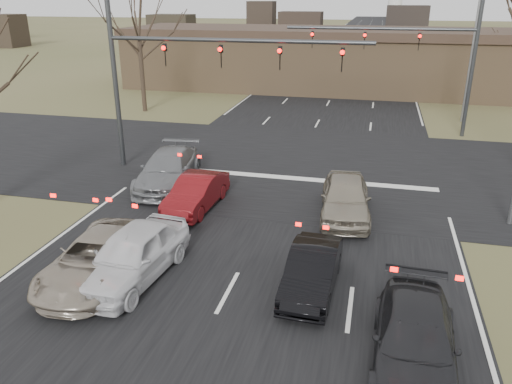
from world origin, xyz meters
TOP-DOWN VIEW (x-y plane):
  - ground at (0.00, 0.00)m, footprint 360.00×360.00m
  - road_main at (0.00, 60.00)m, footprint 14.00×300.00m
  - road_cross at (0.00, 15.00)m, footprint 200.00×14.00m
  - building at (2.00, 38.00)m, footprint 42.40×10.40m
  - mast_arm_near at (-5.23, 13.00)m, footprint 12.12×0.24m
  - mast_arm_far at (6.18, 23.00)m, footprint 11.12×0.24m
  - streetlight_right_far at (9.32, 27.00)m, footprint 2.34×0.25m
  - tree_left_far at (-13.00, 25.00)m, footprint 5.70×5.70m
  - car_silver_suv at (-4.01, 2.85)m, footprint 2.54×5.03m
  - car_white_sedan at (-3.00, 3.14)m, footprint 2.34×4.82m
  - car_black_hatch at (2.33, 3.76)m, footprint 1.48×3.91m
  - car_charcoal_sedan at (5.04, 1.13)m, footprint 2.07×4.71m
  - car_grey_ahead at (-5.11, 10.82)m, footprint 2.79×5.51m
  - car_red_ahead at (-2.99, 8.64)m, footprint 1.65×4.14m
  - car_silver_ahead at (2.88, 9.26)m, footprint 2.20×4.72m

SIDE VIEW (x-z plane):
  - ground at x=0.00m, z-range 0.00..0.00m
  - road_main at x=0.00m, z-range 0.00..0.02m
  - road_cross at x=0.00m, z-range 0.00..0.03m
  - car_black_hatch at x=2.33m, z-range 0.00..1.27m
  - car_red_ahead at x=-2.99m, z-range 0.00..1.34m
  - car_charcoal_sedan at x=5.04m, z-range 0.00..1.35m
  - car_silver_suv at x=-4.01m, z-range 0.00..1.36m
  - car_grey_ahead at x=-5.11m, z-range 0.00..1.53m
  - car_silver_ahead at x=2.88m, z-range 0.00..1.56m
  - car_white_sedan at x=-3.00m, z-range 0.00..1.59m
  - building at x=2.00m, z-range 0.02..5.32m
  - mast_arm_far at x=6.18m, z-range 1.02..9.02m
  - mast_arm_near at x=-5.23m, z-range 1.07..9.07m
  - streetlight_right_far at x=9.32m, z-range 0.59..10.59m
  - tree_left_far at x=-13.00m, z-range 2.59..12.09m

